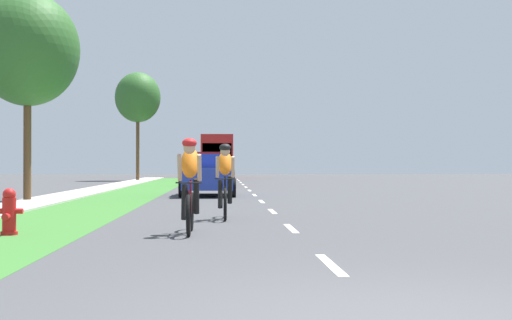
{
  "coord_description": "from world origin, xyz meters",
  "views": [
    {
      "loc": [
        -1.26,
        -5.22,
        1.15
      ],
      "look_at": [
        0.01,
        20.69,
        1.31
      ],
      "focal_mm": 50.6,
      "sensor_mm": 36.0,
      "label": 1
    }
  ],
  "objects_px": {
    "suv_maroon": "(210,168)",
    "bus_red": "(217,154)",
    "fire_hydrant_red": "(9,212)",
    "cyclist_lead": "(190,185)",
    "sedan_blue": "(208,175)",
    "street_tree_far": "(138,98)",
    "street_tree_near": "(28,50)",
    "cyclist_trailing": "(225,181)",
    "pickup_black": "(218,169)"
  },
  "relations": [
    {
      "from": "cyclist_lead",
      "to": "fire_hydrant_red",
      "type": "bearing_deg",
      "value": -178.78
    },
    {
      "from": "pickup_black",
      "to": "street_tree_near",
      "type": "bearing_deg",
      "value": -102.61
    },
    {
      "from": "cyclist_trailing",
      "to": "street_tree_far",
      "type": "relative_size",
      "value": 0.23
    },
    {
      "from": "cyclist_trailing",
      "to": "sedan_blue",
      "type": "xyz_separation_m",
      "value": [
        -0.55,
        11.36,
        -0.04
      ]
    },
    {
      "from": "cyclist_trailing",
      "to": "pickup_black",
      "type": "xyz_separation_m",
      "value": [
        -0.28,
        33.83,
        0.02
      ]
    },
    {
      "from": "cyclist_lead",
      "to": "cyclist_trailing",
      "type": "distance_m",
      "value": 3.19
    },
    {
      "from": "cyclist_trailing",
      "to": "sedan_blue",
      "type": "bearing_deg",
      "value": 92.8
    },
    {
      "from": "suv_maroon",
      "to": "bus_red",
      "type": "distance_m",
      "value": 22.84
    },
    {
      "from": "cyclist_lead",
      "to": "bus_red",
      "type": "relative_size",
      "value": 0.15
    },
    {
      "from": "cyclist_lead",
      "to": "street_tree_near",
      "type": "distance_m",
      "value": 12.77
    },
    {
      "from": "street_tree_near",
      "to": "street_tree_far",
      "type": "height_order",
      "value": "street_tree_far"
    },
    {
      "from": "street_tree_near",
      "to": "cyclist_trailing",
      "type": "bearing_deg",
      "value": -51.48
    },
    {
      "from": "cyclist_lead",
      "to": "cyclist_trailing",
      "type": "height_order",
      "value": "same"
    },
    {
      "from": "street_tree_far",
      "to": "street_tree_near",
      "type": "bearing_deg",
      "value": -90.38
    },
    {
      "from": "cyclist_lead",
      "to": "street_tree_far",
      "type": "xyz_separation_m",
      "value": [
        -5.34,
        39.09,
        5.03
      ]
    },
    {
      "from": "sedan_blue",
      "to": "bus_red",
      "type": "bearing_deg",
      "value": 89.72
    },
    {
      "from": "street_tree_near",
      "to": "street_tree_far",
      "type": "bearing_deg",
      "value": 89.62
    },
    {
      "from": "fire_hydrant_red",
      "to": "cyclist_lead",
      "type": "bearing_deg",
      "value": 1.22
    },
    {
      "from": "cyclist_lead",
      "to": "street_tree_far",
      "type": "bearing_deg",
      "value": 97.77
    },
    {
      "from": "cyclist_lead",
      "to": "street_tree_far",
      "type": "height_order",
      "value": "street_tree_far"
    },
    {
      "from": "bus_red",
      "to": "street_tree_near",
      "type": "height_order",
      "value": "street_tree_near"
    },
    {
      "from": "sedan_blue",
      "to": "pickup_black",
      "type": "distance_m",
      "value": 22.47
    },
    {
      "from": "cyclist_lead",
      "to": "street_tree_near",
      "type": "bearing_deg",
      "value": 117.05
    },
    {
      "from": "suv_maroon",
      "to": "pickup_black",
      "type": "height_order",
      "value": "suv_maroon"
    },
    {
      "from": "fire_hydrant_red",
      "to": "suv_maroon",
      "type": "height_order",
      "value": "suv_maroon"
    },
    {
      "from": "suv_maroon",
      "to": "bus_red",
      "type": "height_order",
      "value": "bus_red"
    },
    {
      "from": "suv_maroon",
      "to": "street_tree_near",
      "type": "distance_m",
      "value": 16.92
    },
    {
      "from": "cyclist_lead",
      "to": "suv_maroon",
      "type": "distance_m",
      "value": 26.38
    },
    {
      "from": "cyclist_trailing",
      "to": "street_tree_far",
      "type": "distance_m",
      "value": 36.79
    },
    {
      "from": "suv_maroon",
      "to": "cyclist_lead",
      "type": "bearing_deg",
      "value": -89.86
    },
    {
      "from": "cyclist_trailing",
      "to": "bus_red",
      "type": "bearing_deg",
      "value": 90.48
    },
    {
      "from": "suv_maroon",
      "to": "street_tree_far",
      "type": "distance_m",
      "value": 14.6
    },
    {
      "from": "street_tree_far",
      "to": "bus_red",
      "type": "bearing_deg",
      "value": 61.22
    },
    {
      "from": "bus_red",
      "to": "suv_maroon",
      "type": "bearing_deg",
      "value": -90.7
    },
    {
      "from": "fire_hydrant_red",
      "to": "pickup_black",
      "type": "xyz_separation_m",
      "value": [
        3.26,
        37.02,
        0.46
      ]
    },
    {
      "from": "fire_hydrant_red",
      "to": "sedan_blue",
      "type": "bearing_deg",
      "value": 78.43
    },
    {
      "from": "cyclist_trailing",
      "to": "bus_red",
      "type": "distance_m",
      "value": 46.08
    },
    {
      "from": "fire_hydrant_red",
      "to": "street_tree_far",
      "type": "height_order",
      "value": "street_tree_far"
    },
    {
      "from": "fire_hydrant_red",
      "to": "street_tree_near",
      "type": "relative_size",
      "value": 0.12
    },
    {
      "from": "street_tree_near",
      "to": "street_tree_far",
      "type": "xyz_separation_m",
      "value": [
        0.19,
        28.27,
        1.12
      ]
    },
    {
      "from": "cyclist_lead",
      "to": "sedan_blue",
      "type": "distance_m",
      "value": 14.49
    },
    {
      "from": "pickup_black",
      "to": "fire_hydrant_red",
      "type": "bearing_deg",
      "value": -95.03
    },
    {
      "from": "cyclist_trailing",
      "to": "suv_maroon",
      "type": "distance_m",
      "value": 23.26
    },
    {
      "from": "sedan_blue",
      "to": "pickup_black",
      "type": "xyz_separation_m",
      "value": [
        0.28,
        22.47,
        0.06
      ]
    },
    {
      "from": "street_tree_near",
      "to": "bus_red",
      "type": "bearing_deg",
      "value": 81.49
    },
    {
      "from": "cyclist_trailing",
      "to": "street_tree_far",
      "type": "height_order",
      "value": "street_tree_far"
    },
    {
      "from": "street_tree_near",
      "to": "cyclist_lead",
      "type": "bearing_deg",
      "value": -62.95
    },
    {
      "from": "street_tree_near",
      "to": "street_tree_far",
      "type": "distance_m",
      "value": 28.29
    },
    {
      "from": "fire_hydrant_red",
      "to": "cyclist_lead",
      "type": "xyz_separation_m",
      "value": [
        2.94,
        0.06,
        0.44
      ]
    },
    {
      "from": "sedan_blue",
      "to": "street_tree_near",
      "type": "xyz_separation_m",
      "value": [
        -5.57,
        -3.67,
        3.96
      ]
    }
  ]
}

